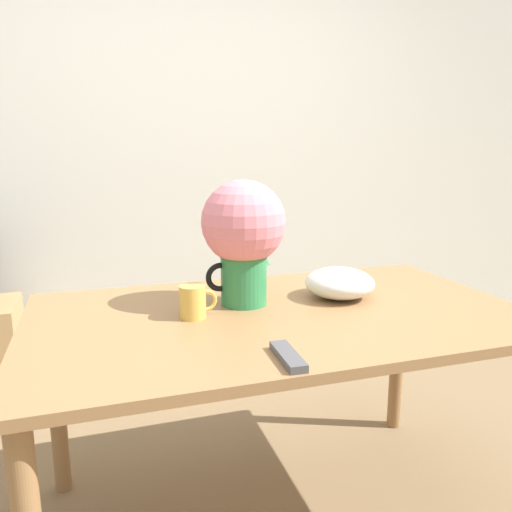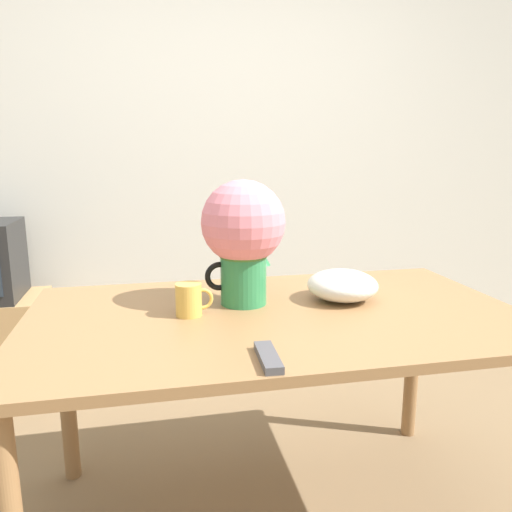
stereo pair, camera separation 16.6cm
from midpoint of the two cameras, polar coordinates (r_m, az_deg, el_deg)
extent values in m
cube|color=silver|center=(3.18, -9.49, 12.39)|extent=(8.00, 0.05, 2.60)
cube|color=olive|center=(1.62, -0.23, -6.92)|extent=(1.57, 0.91, 0.03)
cylinder|color=olive|center=(2.08, -24.11, -14.89)|extent=(0.06, 0.06, 0.73)
cylinder|color=olive|center=(2.38, 13.93, -10.68)|extent=(0.06, 0.06, 0.73)
cylinder|color=#2D844C|center=(1.67, -4.26, -2.55)|extent=(0.15, 0.15, 0.18)
cone|color=#2D844C|center=(1.67, -2.11, -0.28)|extent=(0.05, 0.05, 0.05)
torus|color=black|center=(1.65, -7.00, -2.45)|extent=(0.10, 0.02, 0.10)
sphere|color=#3D7033|center=(1.64, -4.34, 2.15)|extent=(0.21, 0.21, 0.21)
sphere|color=pink|center=(1.63, -4.37, 3.84)|extent=(0.28, 0.28, 0.28)
cylinder|color=gold|center=(1.56, -10.31, -5.20)|extent=(0.08, 0.08, 0.10)
torus|color=gold|center=(1.57, -8.75, -5.08)|extent=(0.07, 0.01, 0.07)
ellipsoid|color=silver|center=(1.76, 6.88, -3.11)|extent=(0.24, 0.24, 0.10)
cube|color=#4C4C51|center=(1.25, -0.18, -11.47)|extent=(0.05, 0.17, 0.02)
camera|label=1|loc=(0.08, -92.86, -0.61)|focal=35.00mm
camera|label=2|loc=(0.08, 87.14, 0.61)|focal=35.00mm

